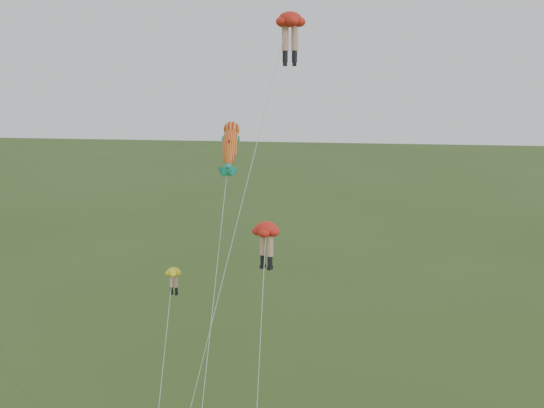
# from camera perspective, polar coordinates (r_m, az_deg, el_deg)

# --- Properties ---
(legs_kite_red_high) EXTENTS (5.72, 8.32, 22.59)m
(legs_kite_red_high) POSITION_cam_1_polar(r_m,az_deg,el_deg) (30.88, 1.55, 16.05)
(legs_kite_red_high) COLOR red
(legs_kite_red_high) RESTS_ON ground
(legs_kite_red_mid) EXTENTS (1.80, 7.57, 12.84)m
(legs_kite_red_mid) POSITION_cam_1_polar(r_m,az_deg,el_deg) (28.36, -0.56, -3.15)
(legs_kite_red_mid) COLOR red
(legs_kite_red_mid) RESTS_ON ground
(legs_kite_yellow) EXTENTS (1.52, 8.75, 9.46)m
(legs_kite_yellow) POSITION_cam_1_polar(r_m,az_deg,el_deg) (32.80, -9.38, -7.57)
(legs_kite_yellow) COLOR yellow
(legs_kite_yellow) RESTS_ON ground
(fish_kite) EXTENTS (1.05, 10.99, 17.39)m
(fish_kite) POSITION_cam_1_polar(r_m,az_deg,el_deg) (31.60, -3.97, 5.49)
(fish_kite) COLOR orange
(fish_kite) RESTS_ON ground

